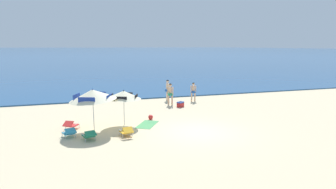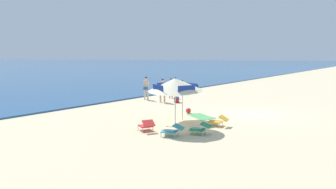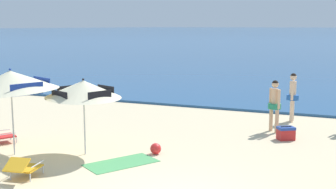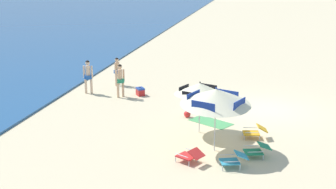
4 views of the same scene
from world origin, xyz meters
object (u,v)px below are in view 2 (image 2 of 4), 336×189
Objects in this scene: person_standing_beside at (171,87)px; lounge_chair_spare_folded at (218,120)px; beach_umbrella_striped_second at (183,86)px; cooler_box at (177,100)px; person_standing_near_shore at (162,89)px; beach_umbrella_striped_main at (175,85)px; lounge_chair_under_umbrella at (173,130)px; person_wading_in at (146,86)px; lounge_chair_beside_umbrella at (147,125)px; beach_ball at (188,111)px; beach_towel at (200,116)px; lounge_chair_facing_sea at (200,128)px.

lounge_chair_spare_folded is at bearing -131.66° from person_standing_beside.
cooler_box is at bearing 37.41° from beach_umbrella_striped_second.
beach_umbrella_striped_second reaches higher than lounge_chair_spare_folded.
lounge_chair_spare_folded is at bearing -95.82° from beach_umbrella_striped_second.
beach_umbrella_striped_main is at bearing -138.53° from person_standing_near_shore.
cooler_box is at bearing 33.60° from lounge_chair_under_umbrella.
person_standing_beside is at bearing -26.05° from person_wading_in.
person_standing_beside reaches higher than lounge_chair_beside_umbrella.
beach_ball reaches higher than beach_towel.
lounge_chair_spare_folded is 0.55× the size of person_wading_in.
beach_umbrella_striped_second is at bearing 23.65° from beach_umbrella_striped_main.
beach_umbrella_striped_second is 2.21m from beach_towel.
beach_umbrella_striped_main is 2.21m from lounge_chair_beside_umbrella.
person_standing_near_shore reaches higher than lounge_chair_under_umbrella.
lounge_chair_spare_folded is at bearing -13.41° from lounge_chair_under_umbrella.
beach_ball is at bearing -135.60° from person_standing_beside.
lounge_chair_facing_sea is 3.86m from beach_towel.
beach_towel is at bearing 29.94° from lounge_chair_facing_sea.
beach_umbrella_striped_second is at bearing 1.44° from lounge_chair_beside_umbrella.
beach_umbrella_striped_second is at bearing -125.81° from person_wading_in.
beach_umbrella_striped_second is 7.91m from person_wading_in.
lounge_chair_under_umbrella is at bearing -153.25° from beach_umbrella_striped_second.
beach_umbrella_striped_main is at bearing -29.91° from lounge_chair_beside_umbrella.
beach_towel is (1.28, -0.33, -1.77)m from beach_umbrella_striped_second.
lounge_chair_spare_folded is 3.52m from beach_ball.
lounge_chair_beside_umbrella is 1.06× the size of lounge_chair_spare_folded.
person_standing_beside is 6.75m from beach_ball.
beach_umbrella_striped_second is at bearing -142.59° from cooler_box.
person_standing_near_shore is (4.49, 6.71, 0.71)m from lounge_chair_spare_folded.
person_wading_in is (4.61, 6.38, -0.76)m from beach_umbrella_striped_second.
person_standing_near_shore reaches higher than beach_towel.
lounge_chair_beside_umbrella is at bearing -139.45° from person_wading_in.
lounge_chair_facing_sea reaches higher than beach_ball.
person_standing_near_shore reaches higher than person_standing_beside.
person_wading_in is at bearing 40.55° from lounge_chair_beside_umbrella.
person_standing_beside reaches higher than lounge_chair_under_umbrella.
person_wading_in is (-1.94, 0.95, 0.11)m from person_standing_beside.
lounge_chair_beside_umbrella is 8.57m from cooler_box.
beach_umbrella_striped_main is 4.23m from beach_ball.
lounge_chair_beside_umbrella is 1.70× the size of cooler_box.
person_wading_in is at bearing 48.38° from beach_umbrella_striped_main.
beach_towel is (-0.47, -1.07, -0.14)m from beach_ball.
beach_ball is (3.80, 2.99, -0.13)m from lounge_chair_facing_sea.
lounge_chair_under_umbrella is at bearing -91.82° from lounge_chair_beside_umbrella.
beach_umbrella_striped_main reaches higher than lounge_chair_under_umbrella.
person_standing_near_shore is 2.80× the size of cooler_box.
person_standing_beside is at bearing 36.80° from beach_umbrella_striped_main.
person_standing_beside is 2.61m from cooler_box.
lounge_chair_spare_folded is 2.39m from beach_towel.
person_wading_in reaches higher than person_standing_near_shore.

